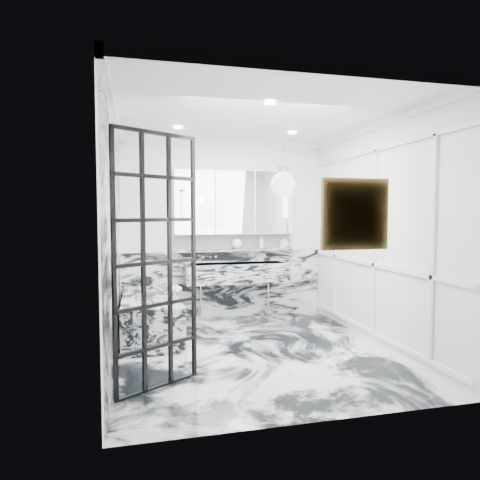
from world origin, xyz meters
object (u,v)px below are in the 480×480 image
object	(u,v)px
mirror_cabinet	(234,203)
bathtub	(151,316)
crittall_door	(157,263)
trough_sink	(237,273)

from	to	relation	value
mirror_cabinet	bathtub	distance (m)	2.20
mirror_cabinet	crittall_door	bearing A→B (deg)	-117.38
trough_sink	bathtub	xyz separation A→B (m)	(-1.33, -0.66, -0.45)
mirror_cabinet	bathtub	world-z (taller)	mirror_cabinet
crittall_door	mirror_cabinet	bearing A→B (deg)	30.65
trough_sink	mirror_cabinet	size ratio (longest dim) A/B	0.84
bathtub	trough_sink	bearing A→B (deg)	26.48
crittall_door	mirror_cabinet	xyz separation A→B (m)	(1.32, 2.54, 0.63)
mirror_cabinet	bathtub	xyz separation A→B (m)	(-1.32, -0.83, -1.54)
crittall_door	trough_sink	bearing A→B (deg)	29.00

